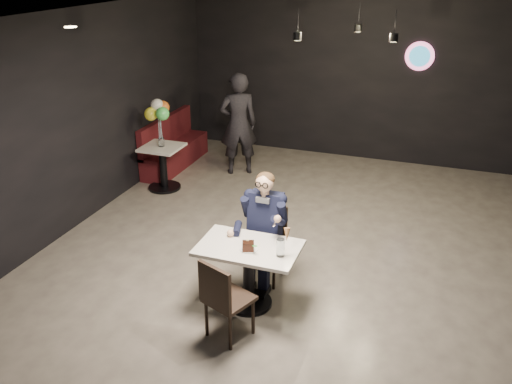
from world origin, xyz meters
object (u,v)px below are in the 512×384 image
at_px(seated_man, 265,226).
at_px(main_table, 249,276).
at_px(side_table, 163,167).
at_px(chair_near, 229,297).
at_px(balloon_vase, 161,142).
at_px(sundae_glass, 280,248).
at_px(passerby, 238,124).
at_px(booth_bench, 175,143).
at_px(chair_far, 265,246).

bearing_deg(seated_man, main_table, -90.00).
relative_size(main_table, side_table, 1.41).
xyz_separation_m(chair_near, balloon_vase, (-2.50, 3.18, 0.36)).
distance_m(sundae_glass, balloon_vase, 3.94).
height_order(side_table, passerby, passerby).
bearing_deg(passerby, chair_near, 81.16).
bearing_deg(passerby, balloon_vase, 21.43).
height_order(chair_near, sundae_glass, sundae_glass).
height_order(seated_man, booth_bench, seated_man).
bearing_deg(side_table, balloon_vase, 0.00).
distance_m(main_table, sundae_glass, 0.61).
distance_m(chair_far, passerby, 3.57).
bearing_deg(booth_bench, chair_near, -56.19).
bearing_deg(booth_bench, seated_man, -47.57).
distance_m(chair_near, seated_man, 1.15).
height_order(seated_man, side_table, seated_man).
xyz_separation_m(chair_near, sundae_glass, (0.38, 0.49, 0.39)).
distance_m(main_table, chair_near, 0.57).
bearing_deg(chair_far, seated_man, 90.00).
relative_size(chair_far, sundae_glass, 4.68).
height_order(chair_far, chair_near, same).
xyz_separation_m(seated_man, balloon_vase, (-2.50, 2.06, 0.10)).
relative_size(balloon_vase, passerby, 0.08).
bearing_deg(side_table, seated_man, -39.51).
height_order(main_table, side_table, side_table).
bearing_deg(sundae_glass, chair_near, -127.94).
relative_size(side_table, balloon_vase, 5.48).
bearing_deg(main_table, chair_near, -90.00).
distance_m(seated_man, balloon_vase, 3.24).
distance_m(main_table, booth_bench, 4.57).
relative_size(chair_near, side_table, 1.18).
bearing_deg(seated_man, booth_bench, 132.43).
xyz_separation_m(chair_near, passerby, (-1.58, 4.29, 0.44)).
xyz_separation_m(main_table, balloon_vase, (-2.50, 2.61, 0.45)).
bearing_deg(chair_far, chair_near, -90.00).
distance_m(side_table, passerby, 1.53).
bearing_deg(main_table, passerby, 113.00).
distance_m(chair_near, side_table, 4.04).
bearing_deg(balloon_vase, sundae_glass, -43.02).
bearing_deg(main_table, balloon_vase, 133.74).
distance_m(chair_near, booth_bench, 5.03).
distance_m(side_table, balloon_vase, 0.43).
height_order(booth_bench, side_table, booth_bench).
distance_m(chair_far, booth_bench, 4.14).
distance_m(booth_bench, passerby, 1.30).
bearing_deg(balloon_vase, seated_man, -39.51).
xyz_separation_m(chair_near, side_table, (-2.50, 3.18, -0.07)).
xyz_separation_m(main_table, chair_near, (-0.00, -0.57, 0.09)).
bearing_deg(chair_near, chair_far, 111.82).
bearing_deg(passerby, main_table, 83.94).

